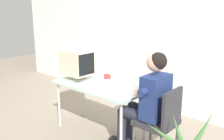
# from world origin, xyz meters

# --- Properties ---
(ground_plane) EXTENTS (12.00, 12.00, 0.00)m
(ground_plane) POSITION_xyz_m (0.00, 0.00, 0.00)
(ground_plane) COLOR gray
(wall_back) EXTENTS (8.00, 0.10, 3.00)m
(wall_back) POSITION_xyz_m (0.30, 1.40, 1.50)
(wall_back) COLOR silver
(wall_back) RESTS_ON ground_plane
(desk) EXTENTS (1.32, 0.61, 0.73)m
(desk) POSITION_xyz_m (0.00, 0.00, 0.67)
(desk) COLOR #B7B7BC
(desk) RESTS_ON ground_plane
(crt_monitor) EXTENTS (0.42, 0.34, 0.44)m
(crt_monitor) POSITION_xyz_m (-0.42, -0.02, 0.98)
(crt_monitor) COLOR beige
(crt_monitor) RESTS_ON desk
(keyboard) EXTENTS (0.17, 0.48, 0.03)m
(keyboard) POSITION_xyz_m (-0.07, -0.01, 0.74)
(keyboard) COLOR silver
(keyboard) RESTS_ON desk
(office_chair) EXTENTS (0.44, 0.44, 0.89)m
(office_chair) POSITION_xyz_m (0.97, 0.04, 0.50)
(office_chair) COLOR #4C4C51
(office_chair) RESTS_ON ground_plane
(person_seated) EXTENTS (0.73, 0.57, 1.28)m
(person_seated) POSITION_xyz_m (0.77, 0.04, 0.71)
(person_seated) COLOR navy
(person_seated) RESTS_ON ground_plane
(desk_mug) EXTENTS (0.08, 0.10, 0.09)m
(desk_mug) POSITION_xyz_m (-0.05, 0.22, 0.77)
(desk_mug) COLOR red
(desk_mug) RESTS_ON desk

